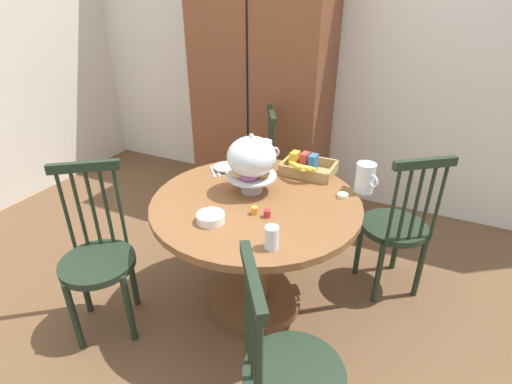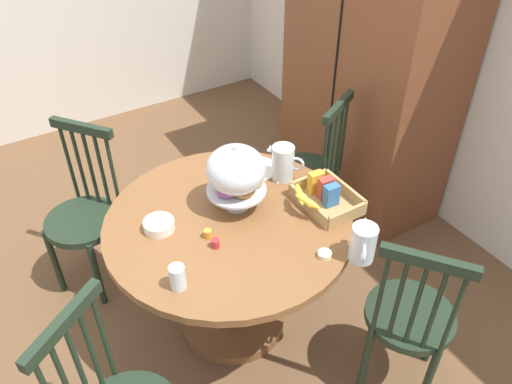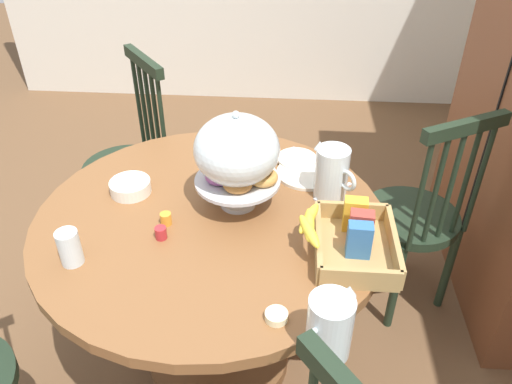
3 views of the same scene
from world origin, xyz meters
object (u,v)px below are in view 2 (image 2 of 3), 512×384
at_px(windsor_chair_by_cabinet, 409,319).
at_px(pastry_stand_with_dome, 236,172).
at_px(windsor_chair_facing_door, 310,174).
at_px(windsor_chair_far_side, 85,218).
at_px(dining_table, 230,254).
at_px(orange_juice_pitcher, 283,164).
at_px(butter_dish, 325,254).
at_px(wooden_armoire, 372,61).
at_px(milk_pitcher, 363,245).
at_px(cereal_bowl, 159,225).
at_px(china_plate_large, 256,169).
at_px(drinking_glass, 178,277).
at_px(cereal_basket, 323,196).
at_px(china_plate_small, 242,161).

height_order(windsor_chair_by_cabinet, pastry_stand_with_dome, pastry_stand_with_dome).
height_order(windsor_chair_facing_door, pastry_stand_with_dome, pastry_stand_with_dome).
bearing_deg(windsor_chair_by_cabinet, windsor_chair_far_side, -144.33).
height_order(dining_table, windsor_chair_far_side, windsor_chair_far_side).
distance_m(pastry_stand_with_dome, orange_juice_pitcher, 0.34).
relative_size(windsor_chair_far_side, butter_dish, 16.25).
distance_m(wooden_armoire, milk_pitcher, 1.47).
height_order(milk_pitcher, butter_dish, milk_pitcher).
relative_size(wooden_armoire, windsor_chair_far_side, 2.01).
xyz_separation_m(wooden_armoire, cereal_bowl, (0.47, -1.63, -0.22)).
xyz_separation_m(windsor_chair_facing_door, windsor_chair_far_side, (-0.31, -1.29, 0.00)).
bearing_deg(wooden_armoire, pastry_stand_with_dome, -67.78).
distance_m(milk_pitcher, cereal_bowl, 0.90).
height_order(china_plate_large, drinking_glass, drinking_glass).
distance_m(dining_table, cereal_bowl, 0.40).
distance_m(pastry_stand_with_dome, drinking_glass, 0.57).
bearing_deg(windsor_chair_by_cabinet, cereal_bowl, -135.58).
bearing_deg(windsor_chair_facing_door, cereal_basket, -32.43).
xyz_separation_m(windsor_chair_far_side, drinking_glass, (0.96, 0.15, 0.34)).
relative_size(windsor_chair_by_cabinet, windsor_chair_facing_door, 1.00).
height_order(china_plate_large, cereal_bowl, cereal_bowl).
distance_m(cereal_bowl, butter_dish, 0.74).
bearing_deg(cereal_basket, milk_pitcher, -12.46).
height_order(windsor_chair_facing_door, china_plate_large, windsor_chair_facing_door).
relative_size(orange_juice_pitcher, butter_dish, 3.06).
bearing_deg(dining_table, pastry_stand_with_dome, 128.41).
xyz_separation_m(dining_table, milk_pitcher, (0.50, 0.36, 0.30)).
relative_size(china_plate_large, cereal_bowl, 1.57).
relative_size(dining_table, cereal_bowl, 8.19).
bearing_deg(drinking_glass, wooden_armoire, 115.99).
distance_m(china_plate_large, drinking_glass, 0.85).
bearing_deg(milk_pitcher, dining_table, -144.62).
bearing_deg(wooden_armoire, dining_table, -66.59).
bearing_deg(dining_table, windsor_chair_far_side, -144.25).
relative_size(windsor_chair_facing_door, china_plate_small, 6.50).
bearing_deg(china_plate_large, wooden_armoire, 106.99).
bearing_deg(windsor_chair_far_side, dining_table, 35.75).
bearing_deg(pastry_stand_with_dome, drinking_glass, -54.69).
xyz_separation_m(windsor_chair_facing_door, orange_juice_pitcher, (0.26, -0.38, 0.37)).
height_order(windsor_chair_by_cabinet, cereal_bowl, windsor_chair_by_cabinet).
bearing_deg(windsor_chair_far_side, drinking_glass, 8.73).
bearing_deg(pastry_stand_with_dome, orange_juice_pitcher, 103.07).
height_order(pastry_stand_with_dome, butter_dish, pastry_stand_with_dome).
xyz_separation_m(wooden_armoire, china_plate_large, (0.31, -1.02, -0.24)).
bearing_deg(china_plate_small, milk_pitcher, 5.37).
bearing_deg(drinking_glass, pastry_stand_with_dome, 125.31).
xyz_separation_m(windsor_chair_by_cabinet, drinking_glass, (-0.46, -0.87, 0.34)).
height_order(windsor_chair_facing_door, china_plate_small, windsor_chair_facing_door).
bearing_deg(wooden_armoire, drinking_glass, -64.01).
relative_size(dining_table, butter_dish, 19.10).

